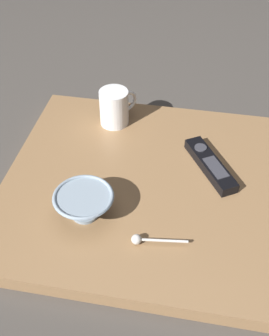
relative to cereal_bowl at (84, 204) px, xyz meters
The scene contains 6 objects.
ground_plane 0.18m from the cereal_bowl, 128.74° to the right, with size 6.00×6.00×0.00m, color #47423D.
table 0.18m from the cereal_bowl, 128.74° to the right, with size 0.66×0.64×0.04m.
cereal_bowl is the anchor object (origin of this frame).
coffee_mug 0.35m from the cereal_bowl, 88.84° to the right, with size 0.09×0.10×0.10m.
teaspoon 0.15m from the cereal_bowl, 158.69° to the left, with size 0.12×0.03×0.02m.
tv_remote_near 0.34m from the cereal_bowl, 142.85° to the right, with size 0.14×0.19×0.03m.
Camera 1 is at (-0.12, 0.73, 0.77)m, focal length 45.89 mm.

